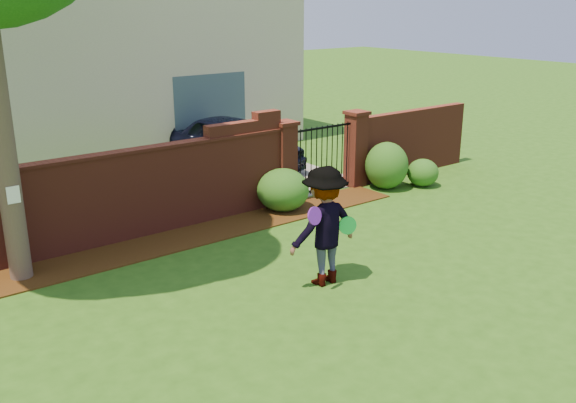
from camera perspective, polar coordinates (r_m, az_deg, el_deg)
ground at (r=10.16m, az=2.73°, el=-8.10°), size 80.00×80.00×0.01m
mulch_bed at (r=12.25m, az=-10.93°, el=-3.68°), size 11.10×1.08×0.03m
brick_wall at (r=12.14m, az=-17.06°, el=0.21°), size 8.70×0.31×2.16m
brick_wall_return at (r=17.03m, az=11.04°, el=5.32°), size 4.00×0.25×1.70m
pillar_left at (r=14.19m, az=-0.30°, el=3.62°), size 0.50×0.50×1.88m
pillar_right at (r=15.59m, az=6.16°, el=4.80°), size 0.50×0.50×1.88m
iron_gate at (r=14.89m, az=3.07°, el=3.86°), size 1.78×0.03×1.60m
driveway at (r=18.22m, az=-5.21°, el=3.65°), size 3.20×8.00×0.01m
house at (r=20.21m, az=-17.99°, el=13.34°), size 12.40×6.40×6.30m
car at (r=17.16m, az=-4.15°, el=5.23°), size 2.52×4.46×1.43m
paper_notice at (r=10.81m, az=-23.63°, el=0.55°), size 0.20×0.01×0.28m
shrub_left at (r=13.76m, az=-0.46°, el=1.06°), size 1.15×1.15×0.94m
shrub_middle at (r=15.57m, az=8.93°, el=3.24°), size 1.05×1.05×1.16m
shrub_right at (r=15.99m, az=12.12°, el=2.57°), size 0.77×0.77×0.69m
man at (r=10.05m, az=3.41°, el=-2.30°), size 1.28×0.75×1.96m
frisbee_purple at (r=9.51m, az=2.43°, el=-1.31°), size 0.29×0.12×0.28m
frisbee_green at (r=10.14m, az=5.42°, el=-2.17°), size 0.30×0.18×0.30m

